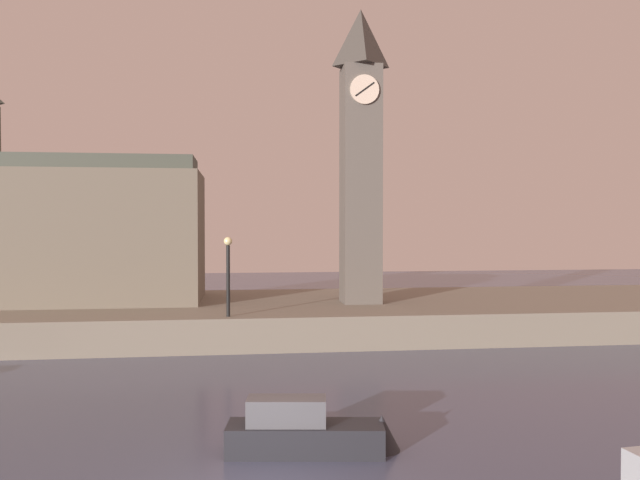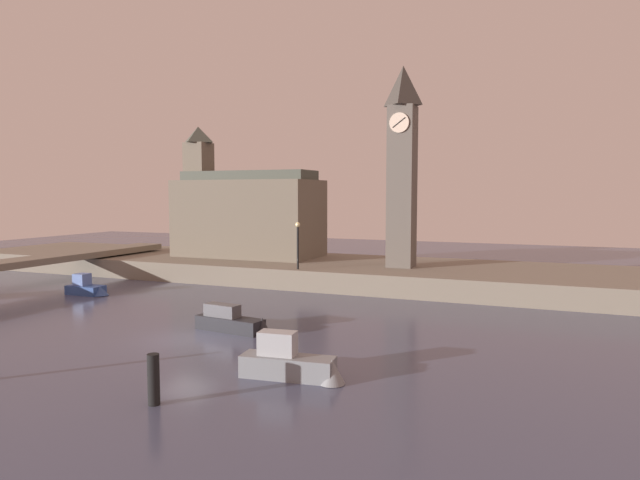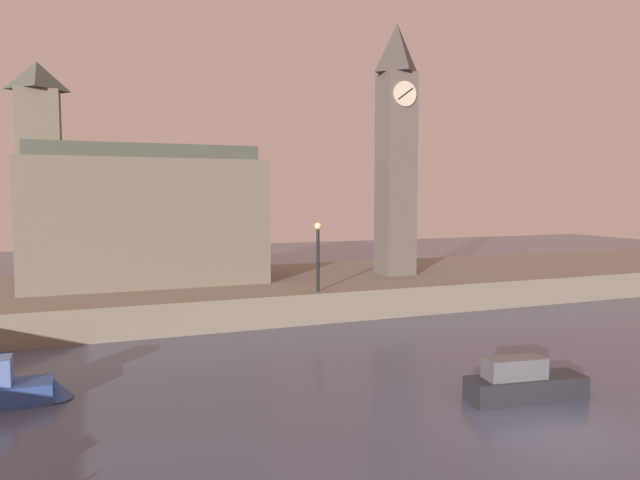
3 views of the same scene
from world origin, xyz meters
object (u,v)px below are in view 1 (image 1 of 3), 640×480
parliament_hall (71,229)px  streetlamp (228,266)px  boat_barge_dark (316,432)px  clock_tower (361,152)px

parliament_hall → streetlamp: parliament_hall is taller
parliament_hall → boat_barge_dark: (10.32, -18.93, -4.73)m
boat_barge_dark → parliament_hall: bearing=118.6°
clock_tower → parliament_hall: bearing=171.7°
boat_barge_dark → streetlamp: bearing=100.3°
parliament_hall → boat_barge_dark: size_ratio=2.88×
clock_tower → parliament_hall: clock_tower is taller
clock_tower → boat_barge_dark: bearing=-104.2°
streetlamp → boat_barge_dark: size_ratio=0.79×
streetlamp → boat_barge_dark: (2.29, -12.60, -3.17)m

